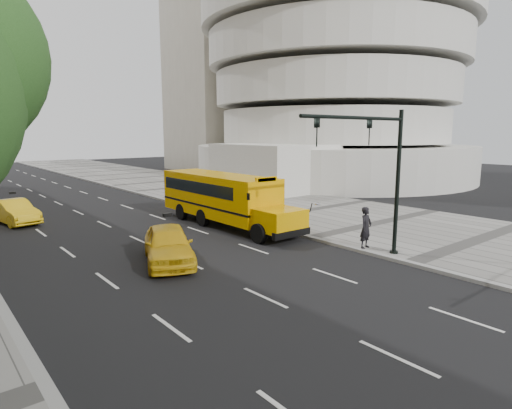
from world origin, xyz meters
TOP-DOWN VIEW (x-y plane):
  - ground at (0.00, 0.00)m, footprint 140.00×140.00m
  - sidewalk_museum at (12.00, 0.00)m, footprint 12.00×140.00m
  - curb_museum at (6.00, 0.00)m, footprint 0.30×140.00m
  - guggenheim at (29.37, 18.51)m, footprint 33.20×42.20m
  - school_bus at (4.50, 0.52)m, footprint 2.96×11.56m
  - taxi_near at (-1.64, -4.47)m, footprint 3.55×5.07m
  - taxi_far at (-5.12, 8.58)m, footprint 2.34×4.64m
  - pedestrian at (6.33, -8.58)m, footprint 0.76×0.55m
  - traffic_signal at (5.19, -9.92)m, footprint 6.18×0.36m

SIDE VIEW (x-z plane):
  - ground at x=0.00m, z-range 0.00..0.00m
  - sidewalk_museum at x=12.00m, z-range 0.00..0.15m
  - curb_museum at x=6.00m, z-range 0.00..0.15m
  - taxi_far at x=-5.12m, z-range 0.00..1.46m
  - taxi_near at x=-1.64m, z-range 0.00..1.60m
  - pedestrian at x=6.33m, z-range 0.15..2.08m
  - school_bus at x=4.50m, z-range 0.17..3.36m
  - traffic_signal at x=5.19m, z-range 0.89..7.29m
  - guggenheim at x=29.37m, z-range -3.92..31.08m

